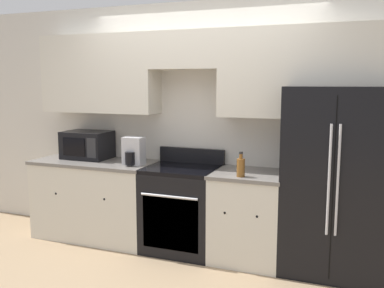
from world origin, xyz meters
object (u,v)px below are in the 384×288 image
object	(u,v)px
refrigerator	(335,181)
bottle	(241,167)
oven_range	(182,208)
microwave	(87,145)

from	to	relation	value
refrigerator	bottle	bearing A→B (deg)	-164.01
oven_range	microwave	size ratio (longest dim) A/B	2.00
microwave	bottle	distance (m)	1.92
oven_range	refrigerator	xyz separation A→B (m)	(1.50, 0.03, 0.41)
oven_range	refrigerator	distance (m)	1.56
oven_range	bottle	xyz separation A→B (m)	(0.68, -0.20, 0.53)
refrigerator	bottle	distance (m)	0.87
oven_range	microwave	world-z (taller)	microwave
microwave	bottle	world-z (taller)	microwave
refrigerator	microwave	bearing A→B (deg)	178.60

